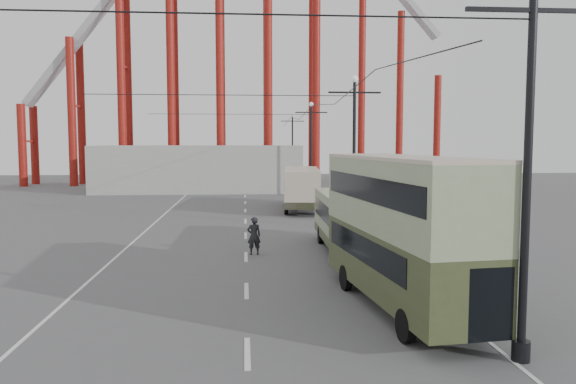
{
  "coord_description": "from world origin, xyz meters",
  "views": [
    {
      "loc": [
        -1.04,
        -15.7,
        5.26
      ],
      "look_at": [
        0.97,
        10.13,
        3.0
      ],
      "focal_mm": 35.0,
      "sensor_mm": 36.0,
      "label": 1
    }
  ],
  "objects": [
    {
      "name": "double_decker_bus",
      "position": [
        3.87,
        1.43,
        2.72
      ],
      "size": [
        3.29,
        9.24,
        4.86
      ],
      "rotation": [
        0.0,
        0.0,
        0.11
      ],
      "color": "#333E21",
      "rests_on": "ground"
    },
    {
      "name": "lamp_post_near",
      "position": [
        5.6,
        -3.0,
        7.86
      ],
      "size": [
        3.2,
        0.44,
        10.8
      ],
      "color": "black",
      "rests_on": "ground"
    },
    {
      "name": "single_decker_green",
      "position": [
        3.89,
        10.3,
        1.57
      ],
      "size": [
        2.44,
        9.87,
        2.78
      ],
      "rotation": [
        0.0,
        0.0,
        -0.02
      ],
      "color": "gray",
      "rests_on": "ground"
    },
    {
      "name": "pedestrian",
      "position": [
        -0.62,
        10.52,
        0.9
      ],
      "size": [
        0.73,
        0.55,
        1.8
      ],
      "primitive_type": "imported",
      "rotation": [
        0.0,
        0.0,
        3.33
      ],
      "color": "black",
      "rests_on": "ground"
    },
    {
      "name": "lamp_post_distant",
      "position": [
        5.6,
        62.0,
        4.68
      ],
      "size": [
        3.2,
        0.44,
        9.32
      ],
      "color": "black",
      "rests_on": "ground"
    },
    {
      "name": "lamp_post_far",
      "position": [
        5.6,
        40.0,
        4.68
      ],
      "size": [
        3.2,
        0.44,
        9.32
      ],
      "color": "black",
      "rests_on": "ground"
    },
    {
      "name": "fairground_shed",
      "position": [
        -6.0,
        47.0,
        2.5
      ],
      "size": [
        22.0,
        10.0,
        5.0
      ],
      "primitive_type": "cube",
      "color": "#979893",
      "rests_on": "ground"
    },
    {
      "name": "ground",
      "position": [
        0.0,
        0.0,
        0.0
      ],
      "size": [
        160.0,
        160.0,
        0.0
      ],
      "primitive_type": "plane",
      "color": "#535356",
      "rests_on": "ground"
    },
    {
      "name": "roller_coaster",
      "position": [
        -2.49,
        56.89,
        22.92
      ],
      "size": [
        52.95,
        5.0,
        55.48
      ],
      "color": "maroon",
      "rests_on": "ground"
    },
    {
      "name": "single_decker_cream",
      "position": [
        3.5,
        28.52,
        1.82
      ],
      "size": [
        3.56,
        10.56,
        3.22
      ],
      "rotation": [
        0.0,
        0.0,
        -0.09
      ],
      "color": "#BBAC97",
      "rests_on": "ground"
    },
    {
      "name": "lamp_post_mid",
      "position": [
        5.6,
        18.0,
        4.68
      ],
      "size": [
        3.2,
        0.44,
        9.32
      ],
      "color": "black",
      "rests_on": "ground"
    },
    {
      "name": "road_markings",
      "position": [
        -0.86,
        19.7,
        0.01
      ],
      "size": [
        12.52,
        120.0,
        0.01
      ],
      "color": "silver",
      "rests_on": "ground"
    }
  ]
}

